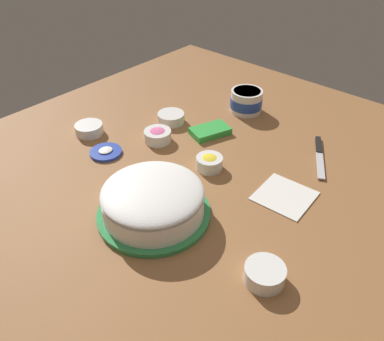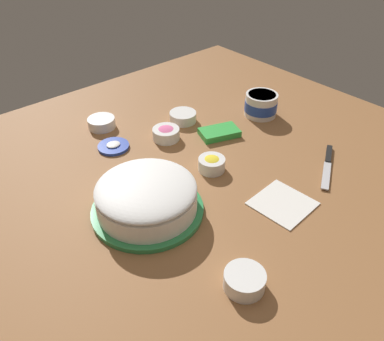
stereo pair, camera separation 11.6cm
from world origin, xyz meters
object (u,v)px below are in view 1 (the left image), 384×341
at_px(sprinkle_bowl_pink, 158,135).
at_px(spreading_knife, 319,153).
at_px(sprinkle_bowl_blue, 89,129).
at_px(candy_box_lower, 210,131).
at_px(sprinkle_bowl_rainbow, 265,274).
at_px(paper_napkin, 285,195).
at_px(sprinkle_bowl_yellow, 209,162).
at_px(frosting_tub, 246,101).
at_px(frosted_cake, 153,202).
at_px(sprinkle_bowl_green, 171,117).
at_px(frosting_tub_lid, 106,152).

bearing_deg(sprinkle_bowl_pink, spreading_knife, 122.68).
distance_m(sprinkle_bowl_blue, candy_box_lower, 0.43).
xyz_separation_m(sprinkle_bowl_rainbow, paper_napkin, (-0.28, -0.12, -0.02)).
relative_size(sprinkle_bowl_blue, paper_napkin, 0.65).
bearing_deg(sprinkle_bowl_blue, sprinkle_bowl_yellow, 105.24).
bearing_deg(frosting_tub, sprinkle_bowl_rainbow, 38.47).
relative_size(sprinkle_bowl_pink, sprinkle_bowl_yellow, 1.12).
height_order(sprinkle_bowl_yellow, candy_box_lower, sprinkle_bowl_yellow).
relative_size(sprinkle_bowl_rainbow, paper_napkin, 0.63).
height_order(frosting_tub, paper_napkin, frosting_tub).
relative_size(spreading_knife, paper_napkin, 1.43).
height_order(sprinkle_bowl_yellow, paper_napkin, sprinkle_bowl_yellow).
bearing_deg(sprinkle_bowl_blue, frosted_cake, 73.52).
bearing_deg(frosted_cake, sprinkle_bowl_rainbow, 92.90).
bearing_deg(sprinkle_bowl_rainbow, sprinkle_bowl_green, -119.69).
height_order(sprinkle_bowl_green, paper_napkin, sprinkle_bowl_green).
bearing_deg(paper_napkin, frosting_tub_lid, -69.88).
height_order(frosted_cake, frosting_tub_lid, frosted_cake).
bearing_deg(spreading_knife, sprinkle_bowl_blue, -57.96).
bearing_deg(candy_box_lower, frosting_tub_lid, -8.92).
xyz_separation_m(sprinkle_bowl_pink, sprinkle_bowl_blue, (0.13, -0.21, -0.00)).
xyz_separation_m(spreading_knife, sprinkle_bowl_pink, (0.29, -0.45, 0.02)).
distance_m(frosting_tub_lid, sprinkle_bowl_pink, 0.18).
xyz_separation_m(sprinkle_bowl_green, paper_napkin, (0.09, 0.54, -0.02)).
bearing_deg(paper_napkin, sprinkle_bowl_rainbow, 22.34).
bearing_deg(candy_box_lower, frosting_tub, -158.87).
height_order(frosted_cake, spreading_knife, frosted_cake).
bearing_deg(sprinkle_bowl_pink, candy_box_lower, 145.63).
distance_m(candy_box_lower, paper_napkin, 0.39).
height_order(frosted_cake, sprinkle_bowl_blue, frosted_cake).
xyz_separation_m(frosted_cake, sprinkle_bowl_pink, (-0.27, -0.26, -0.02)).
xyz_separation_m(frosted_cake, frosting_tub_lid, (-0.10, -0.33, -0.04)).
distance_m(frosting_tub, sprinkle_bowl_rainbow, 0.80).
relative_size(spreading_knife, sprinkle_bowl_pink, 2.30).
bearing_deg(frosting_tub, sprinkle_bowl_green, -31.68).
xyz_separation_m(frosted_cake, paper_napkin, (-0.30, 0.22, -0.04)).
xyz_separation_m(spreading_knife, sprinkle_bowl_rainbow, (0.54, 0.14, 0.01)).
bearing_deg(sprinkle_bowl_rainbow, sprinkle_bowl_yellow, -123.94).
height_order(sprinkle_bowl_pink, paper_napkin, sprinkle_bowl_pink).
xyz_separation_m(frosted_cake, frosting_tub, (-0.64, -0.16, -0.00)).
relative_size(sprinkle_bowl_green, sprinkle_bowl_pink, 1.06).
relative_size(sprinkle_bowl_rainbow, sprinkle_bowl_blue, 0.97).
relative_size(frosting_tub, candy_box_lower, 0.91).
relative_size(spreading_knife, sprinkle_bowl_green, 2.18).
bearing_deg(frosted_cake, sprinkle_bowl_pink, -136.00).
distance_m(spreading_knife, candy_box_lower, 0.38).
bearing_deg(paper_napkin, frosted_cake, -36.50).
xyz_separation_m(frosting_tub_lid, sprinkle_bowl_pink, (-0.17, 0.07, 0.02)).
height_order(frosting_tub, frosting_tub_lid, frosting_tub).
xyz_separation_m(frosted_cake, candy_box_lower, (-0.42, -0.15, -0.04)).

